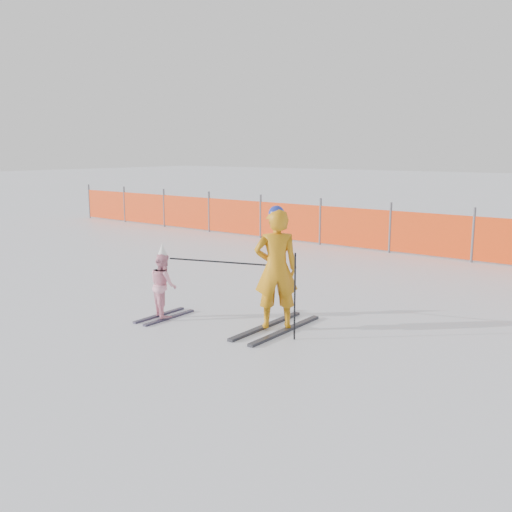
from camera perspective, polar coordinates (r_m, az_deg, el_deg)
The scene contains 5 objects.
ground at distance 8.12m, azimuth -2.17°, elevation -7.47°, with size 120.00×120.00×0.00m, color white.
adult at distance 7.95m, azimuth 2.03°, elevation -1.32°, with size 0.72×1.63×1.77m.
child at distance 8.71m, azimuth -9.25°, elevation -2.79°, with size 0.58×1.00×1.14m.
ski_poles at distance 7.94m, azimuth -0.65°, elevation -2.04°, with size 2.04×0.50×1.19m.
safety_fence at distance 16.18m, azimuth 1.76°, elevation 3.63°, with size 17.04×0.06×1.25m.
Camera 1 is at (4.94, -5.93, 2.52)m, focal length 40.00 mm.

